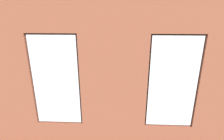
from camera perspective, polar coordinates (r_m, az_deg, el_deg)
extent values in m
cube|color=brown|center=(6.58, 1.33, -8.82)|extent=(6.57, 5.95, 0.10)
cube|color=#9E5138|center=(3.53, 0.49, -4.47)|extent=(1.34, 0.16, 3.20)
cube|color=#9E5138|center=(4.29, -32.29, -3.21)|extent=(1.33, 0.16, 3.20)
cube|color=#9E5138|center=(4.32, 17.13, -20.20)|extent=(0.99, 0.16, 0.67)
cube|color=#9E5138|center=(3.41, 21.35, 16.01)|extent=(0.99, 0.16, 0.59)
cube|color=white|center=(3.63, 19.21, -4.28)|extent=(0.93, 0.03, 1.88)
cube|color=#38281E|center=(3.69, 18.96, -3.92)|extent=(0.99, 0.04, 1.94)
cube|color=#9E5138|center=(4.39, -15.91, -19.41)|extent=(0.99, 0.16, 0.67)
cube|color=#9E5138|center=(3.49, -19.75, 16.22)|extent=(0.99, 0.16, 0.59)
cube|color=white|center=(3.71, -17.86, -3.65)|extent=(0.93, 0.03, 1.88)
cube|color=#38281E|center=(3.76, -17.55, -3.31)|extent=(0.99, 0.04, 1.94)
cube|color=#A87547|center=(4.09, 0.51, -16.41)|extent=(3.52, 0.24, 0.06)
cube|color=black|center=(3.51, 0.56, 0.49)|extent=(0.46, 0.03, 0.63)
cube|color=teal|center=(3.53, 0.57, 0.56)|extent=(0.40, 0.01, 0.57)
cube|color=silver|center=(6.57, -25.25, 4.65)|extent=(0.10, 4.95, 3.20)
cube|color=black|center=(4.86, -5.00, -16.25)|extent=(2.00, 0.85, 0.42)
cube|color=black|center=(4.37, -5.72, -14.37)|extent=(2.00, 0.24, 0.38)
cube|color=black|center=(4.66, 6.10, -13.39)|extent=(0.22, 0.85, 0.24)
cube|color=black|center=(4.88, -15.76, -12.46)|extent=(0.22, 0.85, 0.24)
cube|color=black|center=(4.71, -0.19, -13.47)|extent=(0.72, 0.65, 0.12)
cube|color=black|center=(4.81, -9.76, -13.05)|extent=(0.72, 0.65, 0.12)
cube|color=black|center=(6.41, 21.88, -8.46)|extent=(0.88, 1.77, 0.42)
cube|color=black|center=(6.36, 25.10, -5.15)|extent=(0.27, 1.76, 0.38)
cube|color=black|center=(6.96, 20.33, -3.33)|extent=(0.85, 0.24, 0.24)
cube|color=black|center=(5.63, 24.58, -9.14)|extent=(0.85, 0.24, 0.24)
cube|color=black|center=(6.57, 20.99, -5.08)|extent=(0.66, 0.62, 0.12)
cube|color=black|center=(6.01, 22.75, -7.58)|extent=(0.66, 0.62, 0.12)
cube|color=olive|center=(6.46, -2.56, -4.84)|extent=(1.22, 0.74, 0.04)
cube|color=olive|center=(6.81, 2.32, -5.56)|extent=(0.07, 0.07, 0.39)
cube|color=olive|center=(6.90, -6.87, -5.35)|extent=(0.07, 0.07, 0.39)
cube|color=olive|center=(6.25, 2.28, -7.88)|extent=(0.07, 0.07, 0.39)
cube|color=olive|center=(6.35, -7.77, -7.60)|extent=(0.07, 0.07, 0.39)
cylinder|color=#B23D38|center=(6.38, -5.94, -4.63)|extent=(0.07, 0.07, 0.09)
cylinder|color=#B7333D|center=(6.53, 0.46, -3.83)|extent=(0.08, 0.08, 0.11)
cylinder|color=gray|center=(6.44, -2.57, -4.33)|extent=(0.11, 0.11, 0.08)
sphere|color=#1E5B28|center=(6.40, -2.58, -3.50)|extent=(0.13, 0.13, 0.13)
cube|color=#B2B2B7|center=(6.55, -3.82, -4.24)|extent=(0.18, 0.12, 0.02)
cube|color=black|center=(6.34, -1.83, -5.00)|extent=(0.17, 0.06, 0.02)
cube|color=black|center=(7.39, -19.50, -4.10)|extent=(1.28, 0.42, 0.53)
cube|color=black|center=(7.29, -19.75, -2.01)|extent=(0.46, 0.20, 0.05)
cube|color=black|center=(7.27, -19.79, -1.60)|extent=(0.06, 0.04, 0.06)
cube|color=black|center=(7.16, -20.10, 1.08)|extent=(1.06, 0.04, 0.65)
cube|color=black|center=(7.18, -20.04, 1.13)|extent=(1.01, 0.01, 0.60)
cylinder|color=gray|center=(5.25, -24.53, -15.85)|extent=(0.29, 0.29, 0.31)
cylinder|color=brown|center=(5.07, -25.07, -12.54)|extent=(0.05, 0.05, 0.39)
cone|color=#337F38|center=(4.98, -27.71, -8.26)|extent=(0.48, 0.15, 0.51)
cone|color=#337F38|center=(4.79, -27.64, -9.51)|extent=(0.33, 0.52, 0.48)
cone|color=#337F38|center=(4.73, -24.96, -9.05)|extent=(0.43, 0.40, 0.53)
cone|color=#337F38|center=(4.89, -22.99, -8.52)|extent=(0.54, 0.36, 0.45)
cone|color=#337F38|center=(5.09, -25.52, -7.62)|extent=(0.33, 0.53, 0.47)
cylinder|color=brown|center=(5.26, 29.56, -16.38)|extent=(0.37, 0.37, 0.35)
cylinder|color=brown|center=(5.09, 30.16, -13.31)|extent=(0.07, 0.07, 0.30)
cone|color=#3D8E42|center=(4.86, 29.12, -10.02)|extent=(0.44, 0.16, 0.48)
cone|color=#3D8E42|center=(4.82, 31.46, -10.45)|extent=(0.19, 0.41, 0.50)
cone|color=#3D8E42|center=(5.08, 29.85, -9.13)|extent=(0.15, 0.47, 0.46)
cylinder|color=brown|center=(8.62, -14.06, -0.97)|extent=(0.31, 0.31, 0.35)
cylinder|color=brown|center=(8.55, -14.17, 0.39)|extent=(0.05, 0.05, 0.08)
ellipsoid|color=#3D8E42|center=(8.47, -14.31, 2.02)|extent=(0.57, 0.57, 0.43)
cylinder|color=brown|center=(6.31, -18.35, -8.83)|extent=(0.37, 0.37, 0.35)
cylinder|color=brown|center=(6.20, -18.58, -6.77)|extent=(0.06, 0.06, 0.15)
ellipsoid|color=#337F38|center=(6.08, -18.88, -4.09)|extent=(0.78, 0.78, 0.48)
cylinder|color=beige|center=(4.92, 12.76, -16.78)|extent=(0.28, 0.28, 0.34)
cylinder|color=brown|center=(4.68, 13.16, -12.21)|extent=(0.05, 0.05, 0.57)
cone|color=#286B2D|center=(4.43, 10.50, -6.88)|extent=(0.59, 0.19, 0.50)
cone|color=#286B2D|center=(4.27, 12.42, -7.49)|extent=(0.44, 0.53, 0.56)
cone|color=#286B2D|center=(4.28, 15.29, -7.93)|extent=(0.37, 0.58, 0.53)
cone|color=#286B2D|center=(4.39, 16.10, -6.94)|extent=(0.53, 0.40, 0.57)
cone|color=#286B2D|center=(4.55, 15.55, -5.85)|extent=(0.52, 0.38, 0.58)
cone|color=#286B2D|center=(4.68, 14.33, -5.84)|extent=(0.39, 0.61, 0.49)
cone|color=#286B2D|center=(4.60, 11.60, -5.80)|extent=(0.45, 0.56, 0.52)
cylinder|color=beige|center=(8.64, 18.07, -1.59)|extent=(0.26, 0.26, 0.27)
cylinder|color=brown|center=(8.57, 18.20, -0.37)|extent=(0.04, 0.04, 0.12)
ellipsoid|color=#3D8E42|center=(8.50, 18.37, 1.30)|extent=(0.47, 0.47, 0.40)
cylinder|color=brown|center=(7.52, 16.09, -4.81)|extent=(0.15, 0.15, 0.17)
cylinder|color=brown|center=(7.46, 16.19, -3.81)|extent=(0.02, 0.02, 0.11)
ellipsoid|color=#3D8E42|center=(7.40, 16.30, -2.60)|extent=(0.34, 0.34, 0.23)
cylinder|color=gray|center=(7.03, 10.53, -5.98)|extent=(0.18, 0.18, 0.19)
cylinder|color=brown|center=(6.96, 10.62, -4.62)|extent=(0.03, 0.03, 0.17)
ellipsoid|color=#286B2D|center=(6.88, 10.71, -3.14)|extent=(0.28, 0.28, 0.21)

